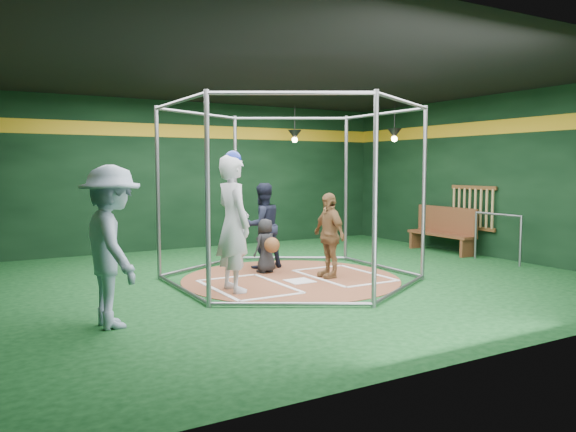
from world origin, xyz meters
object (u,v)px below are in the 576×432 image
batter_figure (233,222)px  visitor_leopard (329,235)px  dugout_bench (444,229)px  umpire (262,226)px

batter_figure → visitor_leopard: batter_figure is taller
batter_figure → visitor_leopard: (1.92, 0.18, -0.34)m
batter_figure → dugout_bench: bearing=13.1°
batter_figure → dugout_bench: (5.90, 1.37, -0.56)m
umpire → dugout_bench: size_ratio=0.92×
dugout_bench → batter_figure: bearing=-166.9°
dugout_bench → visitor_leopard: bearing=-163.4°
umpire → dugout_bench: umpire is taller
umpire → visitor_leopard: bearing=111.1°
visitor_leopard → umpire: umpire is taller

